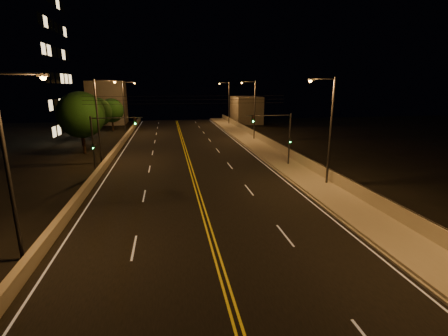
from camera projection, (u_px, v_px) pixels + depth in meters
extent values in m
cube|color=black|center=(197.00, 191.00, 28.22)|extent=(18.00, 120.00, 0.02)
cube|color=#9D9783|center=(314.00, 183.00, 29.98)|extent=(3.60, 120.00, 0.30)
cube|color=#9D9783|center=(295.00, 185.00, 29.69)|extent=(0.14, 120.00, 0.15)
cube|color=#A49D88|center=(331.00, 176.00, 30.09)|extent=(0.30, 120.00, 1.00)
cube|color=#A49D88|center=(83.00, 193.00, 26.57)|extent=(0.45, 120.00, 0.79)
cube|color=slate|center=(246.00, 110.00, 78.20)|extent=(6.00, 10.00, 6.27)
cube|color=slate|center=(108.00, 103.00, 76.01)|extent=(8.00, 8.00, 9.86)
cylinder|color=black|center=(331.00, 170.00, 29.96)|extent=(0.06, 120.00, 0.06)
cube|color=silver|center=(94.00, 197.00, 26.79)|extent=(0.12, 116.00, 0.00)
cube|color=silver|center=(291.00, 186.00, 29.65)|extent=(0.12, 116.00, 0.00)
cube|color=gold|center=(196.00, 191.00, 28.19)|extent=(0.12, 116.00, 0.00)
cube|color=gold|center=(199.00, 191.00, 28.24)|extent=(0.12, 116.00, 0.00)
cube|color=silver|center=(134.00, 247.00, 18.41)|extent=(0.12, 3.00, 0.00)
cube|color=silver|center=(144.00, 196.00, 27.00)|extent=(0.12, 3.00, 0.00)
cube|color=silver|center=(149.00, 169.00, 35.58)|extent=(0.12, 3.00, 0.00)
cube|color=silver|center=(153.00, 153.00, 44.17)|extent=(0.12, 3.00, 0.00)
cube|color=silver|center=(155.00, 142.00, 52.76)|extent=(0.12, 3.00, 0.00)
cube|color=silver|center=(156.00, 134.00, 61.35)|extent=(0.12, 3.00, 0.00)
cube|color=silver|center=(158.00, 128.00, 69.94)|extent=(0.12, 3.00, 0.00)
cube|color=silver|center=(158.00, 123.00, 78.53)|extent=(0.12, 3.00, 0.00)
cube|color=silver|center=(285.00, 235.00, 19.90)|extent=(0.12, 3.00, 0.00)
cube|color=silver|center=(249.00, 190.00, 28.49)|extent=(0.12, 3.00, 0.00)
cube|color=silver|center=(230.00, 166.00, 37.08)|extent=(0.12, 3.00, 0.00)
cube|color=silver|center=(218.00, 150.00, 45.67)|extent=(0.12, 3.00, 0.00)
cube|color=silver|center=(210.00, 140.00, 54.26)|extent=(0.12, 3.00, 0.00)
cube|color=silver|center=(204.00, 133.00, 62.84)|extent=(0.12, 3.00, 0.00)
cube|color=silver|center=(199.00, 127.00, 71.43)|extent=(0.12, 3.00, 0.00)
cube|color=silver|center=(196.00, 122.00, 80.02)|extent=(0.12, 3.00, 0.00)
cylinder|color=#2D2D33|center=(330.00, 134.00, 28.56)|extent=(0.20, 0.20, 9.63)
cylinder|color=#2D2D33|center=(323.00, 79.00, 27.22)|extent=(2.20, 0.12, 0.12)
cube|color=#2D2D33|center=(310.00, 80.00, 27.06)|extent=(0.50, 0.25, 0.14)
sphere|color=#FF9E2D|center=(310.00, 81.00, 27.08)|extent=(0.28, 0.28, 0.28)
cylinder|color=#2D2D33|center=(255.00, 111.00, 52.96)|extent=(0.20, 0.20, 9.63)
cylinder|color=#2D2D33|center=(249.00, 82.00, 51.62)|extent=(2.20, 0.12, 0.12)
cube|color=#2D2D33|center=(242.00, 82.00, 51.46)|extent=(0.50, 0.25, 0.14)
sphere|color=#FF9E2D|center=(242.00, 83.00, 51.48)|extent=(0.28, 0.28, 0.28)
cylinder|color=#2D2D33|center=(229.00, 104.00, 74.48)|extent=(0.20, 0.20, 9.63)
cylinder|color=#2D2D33|center=(224.00, 83.00, 73.13)|extent=(2.20, 0.12, 0.12)
cube|color=#2D2D33|center=(219.00, 83.00, 72.97)|extent=(0.50, 0.25, 0.14)
sphere|color=#FF9E2D|center=(219.00, 83.00, 72.99)|extent=(0.28, 0.28, 0.28)
cylinder|color=#2D2D33|center=(8.00, 172.00, 16.00)|extent=(0.20, 0.20, 9.63)
cylinder|color=#2D2D33|center=(17.00, 74.00, 15.02)|extent=(2.20, 0.12, 0.12)
cube|color=#2D2D33|center=(43.00, 75.00, 15.22)|extent=(0.50, 0.25, 0.14)
sphere|color=#FF9E2D|center=(43.00, 77.00, 15.24)|extent=(0.28, 0.28, 0.28)
cylinder|color=#2D2D33|center=(98.00, 122.00, 37.19)|extent=(0.20, 0.20, 9.63)
cylinder|color=#2D2D33|center=(104.00, 80.00, 36.22)|extent=(2.20, 0.12, 0.12)
cube|color=#2D2D33|center=(115.00, 81.00, 36.42)|extent=(0.50, 0.25, 0.14)
sphere|color=#FF9E2D|center=(115.00, 82.00, 36.44)|extent=(0.28, 0.28, 0.28)
cylinder|color=#2D2D33|center=(124.00, 108.00, 60.17)|extent=(0.20, 0.20, 9.63)
cylinder|color=#2D2D33|center=(128.00, 82.00, 59.19)|extent=(2.20, 0.12, 0.12)
cube|color=#2D2D33|center=(134.00, 83.00, 59.39)|extent=(0.50, 0.25, 0.14)
sphere|color=#FF9E2D|center=(134.00, 83.00, 59.42)|extent=(0.28, 0.28, 0.28)
cylinder|color=#2D2D33|center=(289.00, 140.00, 36.12)|extent=(0.18, 0.18, 5.98)
cylinder|color=#2D2D33|center=(269.00, 115.00, 35.01)|extent=(5.00, 0.10, 0.10)
cube|color=black|center=(253.00, 119.00, 34.81)|extent=(0.28, 0.18, 0.80)
sphere|color=#19FF4C|center=(253.00, 121.00, 34.76)|extent=(0.14, 0.14, 0.14)
cube|color=black|center=(290.00, 140.00, 35.97)|extent=(0.22, 0.14, 0.55)
cylinder|color=#2D2D33|center=(93.00, 146.00, 32.67)|extent=(0.18, 0.18, 5.98)
cylinder|color=#2D2D33|center=(117.00, 118.00, 32.39)|extent=(5.00, 0.10, 0.10)
cube|color=black|center=(135.00, 121.00, 32.76)|extent=(0.28, 0.18, 0.80)
sphere|color=#19FF4C|center=(135.00, 124.00, 32.72)|extent=(0.14, 0.14, 0.14)
cube|color=black|center=(93.00, 146.00, 32.52)|extent=(0.22, 0.14, 0.55)
cylinder|color=black|center=(188.00, 103.00, 35.55)|extent=(22.00, 0.03, 0.03)
cylinder|color=black|center=(188.00, 100.00, 35.45)|extent=(22.00, 0.03, 0.03)
cylinder|color=black|center=(188.00, 96.00, 35.35)|extent=(22.00, 0.03, 0.03)
cylinder|color=black|center=(84.00, 143.00, 43.37)|extent=(0.36, 0.36, 2.87)
sphere|color=black|center=(81.00, 115.00, 42.44)|extent=(6.06, 6.06, 6.06)
cylinder|color=black|center=(83.00, 139.00, 49.08)|extent=(0.36, 0.36, 2.16)
sphere|color=black|center=(81.00, 120.00, 48.38)|extent=(4.55, 4.55, 4.55)
cylinder|color=black|center=(99.00, 130.00, 57.77)|extent=(0.36, 0.36, 2.41)
sphere|color=black|center=(97.00, 112.00, 56.99)|extent=(5.08, 5.08, 5.08)
cylinder|color=black|center=(113.00, 125.00, 65.33)|extent=(0.36, 0.36, 2.25)
sphere|color=black|center=(112.00, 110.00, 64.60)|extent=(4.74, 4.74, 4.74)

